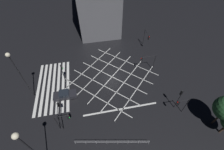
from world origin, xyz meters
The scene contains 13 objects.
ground_plane centered at (0.00, 0.00, 0.00)m, with size 200.00×200.00×0.00m, color black.
road_markings centered at (0.41, -7.23, 0.00)m, with size 18.84×23.76×0.01m.
traffic_light_ne_main centered at (8.80, 8.90, 3.16)m, with size 0.39×0.36×4.44m.
traffic_light_median_north centered at (-0.52, 7.13, 2.80)m, with size 0.36×3.11×3.76m.
traffic_light_ne_cross centered at (9.89, 8.72, 2.69)m, with size 0.36×2.00×3.70m.
traffic_light_se_main centered at (7.85, -9.29, 2.96)m, with size 2.49×0.36×4.03m.
traffic_light_se_cross centered at (8.95, -8.74, 2.74)m, with size 0.36×2.04×3.76m.
traffic_light_nw_main centered at (-8.01, 9.79, 3.00)m, with size 2.85×0.36×4.06m.
traffic_light_median_south centered at (-0.38, -8.97, 3.20)m, with size 0.36×0.39×4.50m.
street_lamp_east centered at (13.33, -11.20, 7.22)m, with size 0.63×0.63×9.46m.
street_lamp_west centered at (1.76, -14.61, 7.34)m, with size 0.62×0.62×9.71m.
waiting_car centered at (3.14, -9.06, 0.62)m, with size 1.72×4.05×1.33m.
pedestrian_railing centered at (12.63, -2.53, 0.68)m, with size 2.08×10.18×1.05m.
Camera 1 is at (19.84, -3.97, 22.19)m, focal length 24.00 mm.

